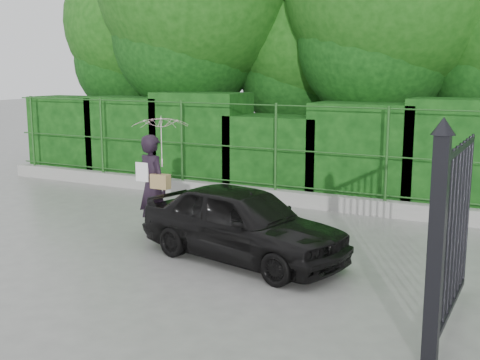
% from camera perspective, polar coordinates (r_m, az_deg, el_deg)
% --- Properties ---
extents(ground, '(80.00, 80.00, 0.00)m').
position_cam_1_polar(ground, '(9.09, -10.98, -7.48)').
color(ground, gray).
extents(kerb, '(14.00, 0.25, 0.30)m').
position_cam_1_polar(kerb, '(12.75, 1.71, -1.42)').
color(kerb, '#9E9E99').
rests_on(kerb, ground).
extents(fence, '(14.13, 0.06, 1.80)m').
position_cam_1_polar(fence, '(12.48, 2.65, 3.21)').
color(fence, '#20511C').
rests_on(fence, kerb).
extents(hedge, '(14.20, 1.20, 2.24)m').
position_cam_1_polar(hedge, '(13.53, 3.26, 3.02)').
color(hedge, black).
rests_on(hedge, ground).
extents(gate, '(0.22, 2.33, 2.36)m').
position_cam_1_polar(gate, '(6.25, 18.87, -4.78)').
color(gate, black).
rests_on(gate, ground).
extents(woman, '(0.98, 0.95, 2.03)m').
position_cam_1_polar(woman, '(10.07, -7.81, 2.09)').
color(woman, black).
rests_on(woman, ground).
extents(car, '(3.49, 2.00, 1.12)m').
position_cam_1_polar(car, '(8.82, 0.24, -4.07)').
color(car, black).
rests_on(car, ground).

